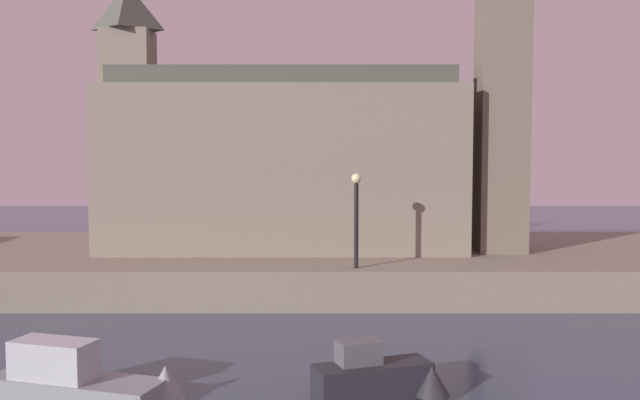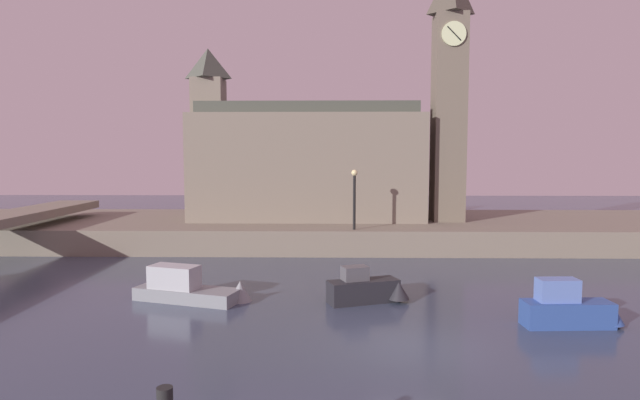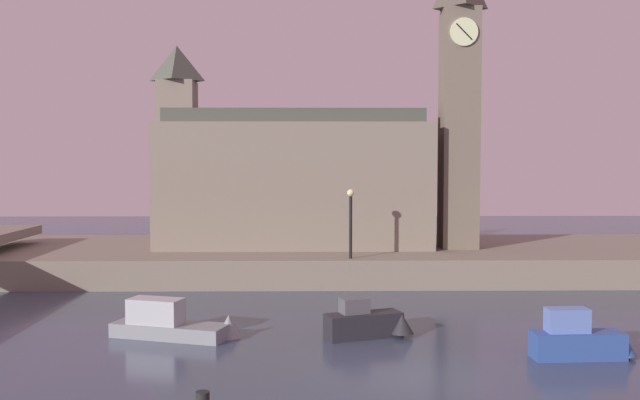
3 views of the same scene
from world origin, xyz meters
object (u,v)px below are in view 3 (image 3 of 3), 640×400
at_px(boat_cruiser_grey, 181,325).
at_px(streetlamp, 351,215).
at_px(boat_barge_dark, 369,323).
at_px(clock_tower, 459,95).
at_px(parliament_hall, 286,178).
at_px(boat_tour_blue, 582,340).

bearing_deg(boat_cruiser_grey, streetlamp, 55.68).
bearing_deg(boat_barge_dark, clock_tower, 66.53).
bearing_deg(boat_barge_dark, streetlamp, 90.59).
distance_m(streetlamp, boat_barge_dark, 10.40).
relative_size(streetlamp, boat_barge_dark, 1.01).
xyz_separation_m(parliament_hall, streetlamp, (3.40, -5.25, -1.68)).
distance_m(parliament_hall, boat_cruiser_grey, 16.20).
distance_m(streetlamp, boat_cruiser_grey, 12.33).
bearing_deg(streetlamp, boat_barge_dark, -89.41).
bearing_deg(clock_tower, streetlamp, -145.67).
bearing_deg(streetlamp, boat_cruiser_grey, -124.32).
distance_m(clock_tower, boat_barge_dark, 18.13).
bearing_deg(parliament_hall, boat_barge_dark, -76.99).
bearing_deg(parliament_hall, boat_tour_blue, -60.44).
bearing_deg(parliament_hall, boat_cruiser_grey, -102.38).
bearing_deg(boat_barge_dark, parliament_hall, 103.01).
bearing_deg(clock_tower, boat_tour_blue, -88.14).
relative_size(boat_cruiser_grey, boat_barge_dark, 1.49).
distance_m(parliament_hall, boat_barge_dark, 16.29).
height_order(clock_tower, boat_cruiser_grey, clock_tower).
height_order(boat_tour_blue, boat_barge_dark, boat_tour_blue).
relative_size(clock_tower, boat_cruiser_grey, 3.23).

